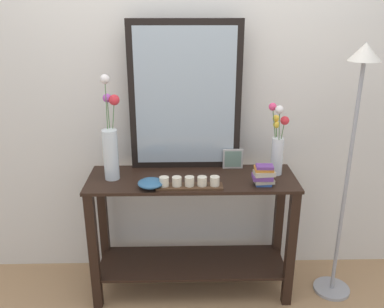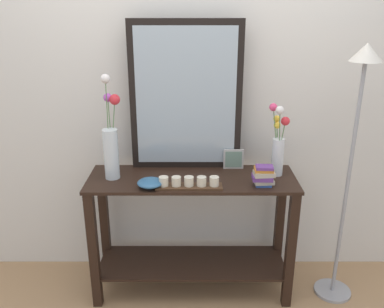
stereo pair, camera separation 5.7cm
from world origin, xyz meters
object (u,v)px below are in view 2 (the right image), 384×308
Objects in this scene: console_table at (192,224)px; book_stack at (263,176)px; tall_vase_left at (111,143)px; vase_right at (278,145)px; mirror_leaning at (186,97)px; picture_frame_small at (234,159)px; decorative_bowl at (150,183)px; candle_tray at (189,183)px; floor_lamp at (355,136)px.

book_stack is (0.42, -0.12, 0.39)m from console_table.
vase_right is at bearing 2.07° from tall_vase_left.
picture_frame_small is at bearing -5.41° from mirror_leaning.
vase_right is 0.24m from book_stack.
decorative_bowl is 1.15× the size of book_stack.
vase_right is at bearing 5.32° from console_table.
console_table is at bearing -174.68° from vase_right.
decorative_bowl is 0.67m from book_stack.
decorative_bowl reaches higher than console_table.
console_table is 0.82m from mirror_leaning.
candle_tray is 0.23m from decorative_bowl.
mirror_leaning is at bearing 102.05° from console_table.
mirror_leaning reaches higher than candle_tray.
vase_right is at bearing 57.05° from book_stack.
picture_frame_small is (-0.26, 0.10, -0.13)m from vase_right.
picture_frame_small is 0.87× the size of decorative_bowl.
decorative_bowl is 0.09× the size of floor_lamp.
vase_right is 3.46× the size of picture_frame_small.
book_stack is at bearing -15.81° from console_table.
vase_right is 0.60m from candle_tray.
candle_tray is 2.98× the size of book_stack.
mirror_leaning is 1.47× the size of tall_vase_left.
tall_vase_left is 1.40× the size of vase_right.
vase_right is at bearing 166.04° from floor_lamp.
decorative_bowl is at bearing 179.47° from candle_tray.
console_table is at bearing 164.19° from book_stack.
mirror_leaning is 6.18× the size of decorative_bowl.
console_table is 0.79× the size of floor_lamp.
mirror_leaning is 0.51m from picture_frame_small.
floor_lamp is (1.44, -0.07, 0.07)m from tall_vase_left.
vase_right reaches higher than candle_tray.
candle_tray is (0.47, -0.15, -0.19)m from tall_vase_left.
picture_frame_small is 0.59m from decorative_bowl.
vase_right is 1.16× the size of candle_tray.
console_table is 9.81× the size of book_stack.
candle_tray is (-0.02, -0.14, 0.36)m from console_table.
vase_right is at bearing -12.85° from mirror_leaning.
candle_tray is 0.44m from book_stack.
console_table is 8.53× the size of decorative_bowl.
vase_right is (0.57, -0.13, -0.27)m from mirror_leaning.
tall_vase_left is 4.83× the size of book_stack.
console_table is at bearing 29.45° from decorative_bowl.
floor_lamp reaches higher than vase_right.
mirror_leaning is at bearing 166.68° from floor_lamp.
floor_lamp reaches higher than picture_frame_small.
vase_right is (1.02, 0.04, -0.03)m from tall_vase_left.
tall_vase_left is 0.53m from candle_tray.
decorative_bowl is at bearing -175.98° from floor_lamp.
vase_right is 0.31m from picture_frame_small.
book_stack is (0.67, 0.02, 0.04)m from decorative_bowl.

